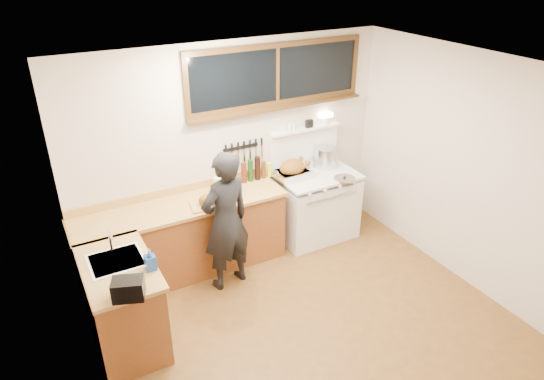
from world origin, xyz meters
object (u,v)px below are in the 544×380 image
man (226,222)px  cutting_board (209,201)px  vintage_stove (315,203)px  roast_turkey (292,170)px

man → cutting_board: man is taller
vintage_stove → cutting_board: 1.60m
cutting_board → roast_turkey: (1.20, 0.17, 0.05)m
vintage_stove → man: size_ratio=0.96×
man → roast_turkey: bearing=22.7°
vintage_stove → cutting_board: (-1.52, -0.12, 0.49)m
cutting_board → vintage_stove: bearing=4.7°
cutting_board → roast_turkey: bearing=8.3°
vintage_stove → cutting_board: bearing=-175.3°
cutting_board → roast_turkey: roast_turkey is taller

